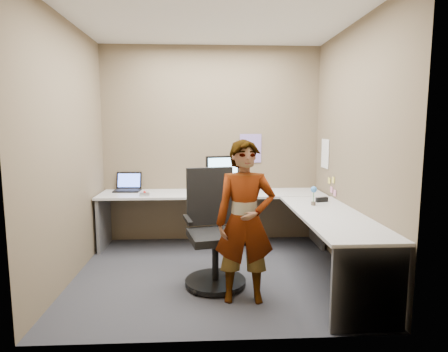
{
  "coord_description": "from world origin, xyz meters",
  "views": [
    {
      "loc": [
        -0.09,
        -3.94,
        1.61
      ],
      "look_at": [
        0.12,
        0.25,
        1.05
      ],
      "focal_mm": 30.0,
      "sensor_mm": 36.0,
      "label": 1
    }
  ],
  "objects": [
    {
      "name": "calendar_purple",
      "position": [
        0.55,
        1.29,
        1.3
      ],
      "size": [
        0.3,
        0.01,
        0.4
      ],
      "primitive_type": "cube",
      "color": "#846BB7",
      "rests_on": "wall_back"
    },
    {
      "name": "ceiling",
      "position": [
        0.0,
        0.0,
        2.7
      ],
      "size": [
        3.0,
        3.0,
        0.0
      ],
      "primitive_type": "plane",
      "rotation": [
        3.14,
        0.0,
        0.0
      ],
      "color": "white",
      "rests_on": "wall_back"
    },
    {
      "name": "calendar_white",
      "position": [
        1.49,
        0.9,
        1.25
      ],
      "size": [
        0.01,
        0.28,
        0.38
      ],
      "primitive_type": "cube",
      "color": "white",
      "rests_on": "wall_right"
    },
    {
      "name": "desk",
      "position": [
        0.44,
        0.39,
        0.59
      ],
      "size": [
        2.98,
        2.58,
        0.73
      ],
      "color": "#B6B6B6",
      "rests_on": "ground"
    },
    {
      "name": "office_chair",
      "position": [
        -0.01,
        -0.25,
        0.48
      ],
      "size": [
        0.65,
        0.62,
        1.16
      ],
      "rotation": [
        0.0,
        0.0,
        0.21
      ],
      "color": "black",
      "rests_on": "ground"
    },
    {
      "name": "sticky_note_c",
      "position": [
        1.49,
        0.48,
        0.8
      ],
      "size": [
        0.01,
        0.07,
        0.07
      ],
      "primitive_type": "cube",
      "color": "pink",
      "rests_on": "wall_right"
    },
    {
      "name": "wall_left",
      "position": [
        -1.5,
        0.0,
        1.35
      ],
      "size": [
        0.0,
        2.7,
        2.7
      ],
      "primitive_type": "plane",
      "rotation": [
        1.57,
        0.0,
        1.57
      ],
      "color": "brown",
      "rests_on": "ground"
    },
    {
      "name": "origami",
      "position": [
        -0.29,
        0.75,
        0.76
      ],
      "size": [
        0.1,
        0.1,
        0.06
      ],
      "primitive_type": "cone",
      "color": "white",
      "rests_on": "desk"
    },
    {
      "name": "wall_back",
      "position": [
        0.0,
        1.3,
        1.35
      ],
      "size": [
        3.0,
        0.0,
        3.0
      ],
      "primitive_type": "plane",
      "rotation": [
        1.57,
        0.0,
        0.0
      ],
      "color": "brown",
      "rests_on": "ground"
    },
    {
      "name": "trackball_mouse",
      "position": [
        -0.86,
        0.77,
        0.76
      ],
      "size": [
        0.12,
        0.08,
        0.07
      ],
      "color": "#B7B7BC",
      "rests_on": "desk"
    },
    {
      "name": "paper_ream",
      "position": [
        0.14,
        0.95,
        0.76
      ],
      "size": [
        0.34,
        0.29,
        0.06
      ],
      "primitive_type": "cube",
      "rotation": [
        0.0,
        0.0,
        0.32
      ],
      "color": "red",
      "rests_on": "desk"
    },
    {
      "name": "flower",
      "position": [
        1.12,
        0.11,
        0.87
      ],
      "size": [
        0.07,
        0.07,
        0.22
      ],
      "color": "brown",
      "rests_on": "desk"
    },
    {
      "name": "wall_right",
      "position": [
        1.5,
        0.0,
        1.35
      ],
      "size": [
        0.0,
        2.7,
        2.7
      ],
      "primitive_type": "plane",
      "rotation": [
        1.57,
        0.0,
        -1.57
      ],
      "color": "brown",
      "rests_on": "ground"
    },
    {
      "name": "sticky_note_a",
      "position": [
        1.49,
        0.55,
        0.95
      ],
      "size": [
        0.01,
        0.07,
        0.07
      ],
      "primitive_type": "cube",
      "color": "#F2E059",
      "rests_on": "wall_right"
    },
    {
      "name": "stapler",
      "position": [
        1.27,
        0.29,
        0.76
      ],
      "size": [
        0.16,
        0.08,
        0.05
      ],
      "primitive_type": "cube",
      "rotation": [
        0.0,
        0.0,
        0.3
      ],
      "color": "black",
      "rests_on": "desk"
    },
    {
      "name": "sticky_note_d",
      "position": [
        1.49,
        0.7,
        0.92
      ],
      "size": [
        0.01,
        0.07,
        0.07
      ],
      "primitive_type": "cube",
      "color": "#F2E059",
      "rests_on": "wall_right"
    },
    {
      "name": "monitor",
      "position": [
        0.14,
        0.96,
        1.04
      ],
      "size": [
        0.45,
        0.2,
        0.43
      ],
      "rotation": [
        0.0,
        0.0,
        0.32
      ],
      "color": "black",
      "rests_on": "paper_ream"
    },
    {
      "name": "sticky_note_b",
      "position": [
        1.49,
        0.6,
        0.82
      ],
      "size": [
        0.01,
        0.07,
        0.07
      ],
      "primitive_type": "cube",
      "color": "pink",
      "rests_on": "wall_right"
    },
    {
      "name": "laptop",
      "position": [
        -1.15,
        1.19,
        0.79
      ],
      "size": [
        0.35,
        0.3,
        0.25
      ],
      "rotation": [
        0.0,
        0.0,
        -0.03
      ],
      "color": "black",
      "rests_on": "desk"
    },
    {
      "name": "ground",
      "position": [
        0.0,
        0.0,
        0.0
      ],
      "size": [
        3.0,
        3.0,
        0.0
      ],
      "primitive_type": "plane",
      "color": "#28292E",
      "rests_on": "ground"
    },
    {
      "name": "person",
      "position": [
        0.27,
        -0.64,
        0.75
      ],
      "size": [
        0.56,
        0.38,
        1.49
      ],
      "primitive_type": "imported",
      "rotation": [
        0.0,
        0.0,
        -0.04
      ],
      "color": "#999399",
      "rests_on": "ground"
    }
  ]
}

